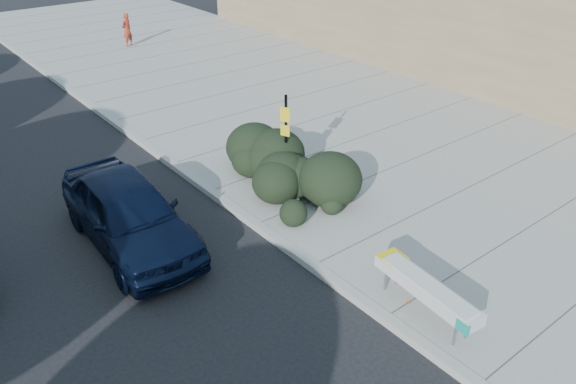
% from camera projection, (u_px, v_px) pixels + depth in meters
% --- Properties ---
extents(ground, '(120.00, 120.00, 0.00)m').
position_uv_depth(ground, '(315.00, 270.00, 11.67)').
color(ground, black).
rests_on(ground, ground).
extents(sidewalk_near, '(11.20, 50.00, 0.15)m').
position_uv_depth(sidewalk_near, '(344.00, 128.00, 18.07)').
color(sidewalk_near, gray).
rests_on(sidewalk_near, ground).
extents(curb_near, '(0.22, 50.00, 0.17)m').
position_uv_depth(curb_near, '(192.00, 178.00, 15.02)').
color(curb_near, '#9E9E99').
rests_on(curb_near, ground).
extents(building_near, '(6.00, 36.00, 5.00)m').
position_uv_depth(building_near, '(557.00, 20.00, 20.01)').
color(building_near, '#7A6649').
rests_on(building_near, sidewalk_near).
extents(bench, '(0.72, 2.34, 0.70)m').
position_uv_depth(bench, '(426.00, 289.00, 10.06)').
color(bench, gray).
rests_on(bench, sidewalk_near).
extents(bike_rack, '(0.09, 0.61, 0.89)m').
position_uv_depth(bike_rack, '(316.00, 179.00, 13.72)').
color(bike_rack, black).
rests_on(bike_rack, sidewalk_near).
extents(sign_post, '(0.14, 0.26, 2.36)m').
position_uv_depth(sign_post, '(286.00, 133.00, 14.12)').
color(sign_post, black).
rests_on(sign_post, sidewalk_near).
extents(hedge, '(2.42, 3.97, 1.40)m').
position_uv_depth(hedge, '(280.00, 162.00, 14.17)').
color(hedge, black).
rests_on(hedge, sidewalk_near).
extents(sedan_navy, '(2.02, 4.65, 1.56)m').
position_uv_depth(sedan_navy, '(129.00, 213.00, 12.17)').
color(sedan_navy, black).
rests_on(sedan_navy, ground).
extents(pedestrian, '(0.65, 0.55, 1.50)m').
position_uv_depth(pedestrian, '(127.00, 30.00, 26.04)').
color(pedestrian, maroon).
rests_on(pedestrian, sidewalk_near).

